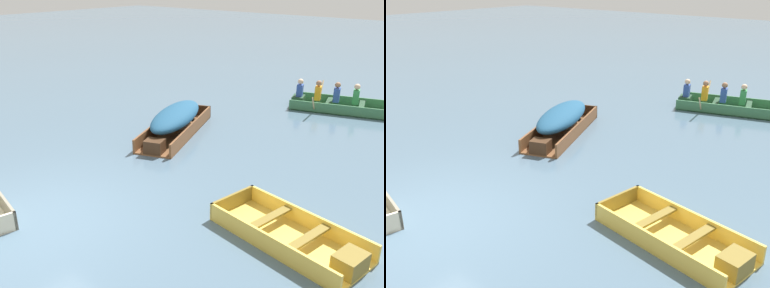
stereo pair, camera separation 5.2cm
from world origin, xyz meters
The scene contains 4 objects.
ground_plane centered at (0.00, 0.00, 0.00)m, with size 80.00×80.00×0.00m, color slate.
skiff_wooden_brown_near_moored centered at (-1.15, 4.82, 0.42)m, with size 2.15×3.46×0.74m.
skiff_yellow_mid_moored centered at (3.70, 2.28, 0.11)m, with size 2.70×1.48×0.33m.
rowboat_green_with_crew centered at (1.27, 9.77, 0.21)m, with size 3.50×2.46×0.90m.
Camera 2 is at (6.23, -3.17, 4.02)m, focal length 40.00 mm.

